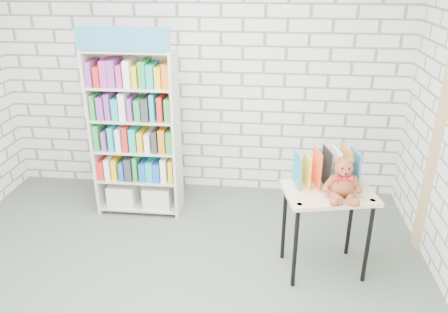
# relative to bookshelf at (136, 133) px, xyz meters

# --- Properties ---
(ground) EXTENTS (4.50, 4.50, 0.00)m
(ground) POSITION_rel_bookshelf_xyz_m (0.58, -1.36, -0.90)
(ground) COLOR #4A5649
(ground) RESTS_ON ground
(room_shell) EXTENTS (4.52, 4.02, 2.81)m
(room_shell) POSITION_rel_bookshelf_xyz_m (0.58, -1.36, 0.88)
(room_shell) COLOR silver
(room_shell) RESTS_ON ground
(bookshelf) EXTENTS (0.88, 0.34, 1.97)m
(bookshelf) POSITION_rel_bookshelf_xyz_m (0.00, 0.00, 0.00)
(bookshelf) COLOR beige
(bookshelf) RESTS_ON ground
(display_table) EXTENTS (0.81, 0.64, 0.78)m
(display_table) POSITION_rel_bookshelf_xyz_m (1.87, -0.86, -0.23)
(display_table) COLOR tan
(display_table) RESTS_ON ground
(table_books) EXTENTS (0.54, 0.32, 0.30)m
(table_books) POSITION_rel_bookshelf_xyz_m (1.84, -0.74, 0.03)
(table_books) COLOR teal
(table_books) RESTS_ON display_table
(teddy_bear) EXTENTS (0.31, 0.29, 0.34)m
(teddy_bear) POSITION_rel_bookshelf_xyz_m (1.95, -0.95, 0.01)
(teddy_bear) COLOR brown
(teddy_bear) RESTS_ON display_table
(door_trim) EXTENTS (0.05, 0.12, 2.10)m
(door_trim) POSITION_rel_bookshelf_xyz_m (2.80, -0.41, 0.15)
(door_trim) COLOR tan
(door_trim) RESTS_ON ground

